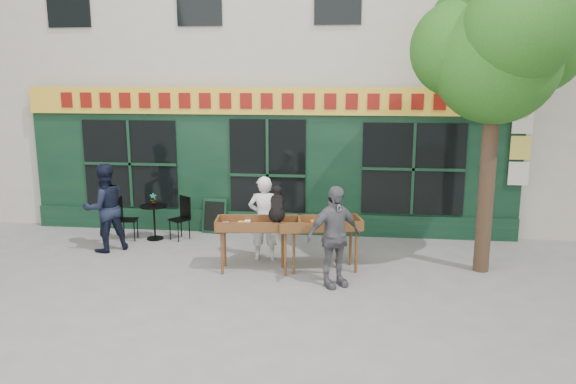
{
  "coord_description": "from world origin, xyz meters",
  "views": [
    {
      "loc": [
        1.92,
        -9.95,
        3.54
      ],
      "look_at": [
        0.68,
        0.5,
        1.35
      ],
      "focal_mm": 35.0,
      "sensor_mm": 36.0,
      "label": 1
    }
  ],
  "objects_px": {
    "woman": "(264,218)",
    "bistro_table": "(154,215)",
    "dog": "(277,204)",
    "book_cart_right": "(319,227)",
    "man_right": "(334,237)",
    "man_left": "(105,208)",
    "book_cart_center": "(258,227)"
  },
  "relations": [
    {
      "from": "dog",
      "to": "man_left",
      "type": "relative_size",
      "value": 0.33
    },
    {
      "from": "book_cart_center",
      "to": "bistro_table",
      "type": "xyz_separation_m",
      "value": [
        -2.61,
        1.71,
        -0.28
      ]
    },
    {
      "from": "dog",
      "to": "book_cart_right",
      "type": "height_order",
      "value": "dog"
    },
    {
      "from": "bistro_table",
      "to": "dog",
      "type": "bearing_deg",
      "value": -30.75
    },
    {
      "from": "dog",
      "to": "man_right",
      "type": "xyz_separation_m",
      "value": [
        1.05,
        -0.57,
        -0.42
      ]
    },
    {
      "from": "woman",
      "to": "book_cart_right",
      "type": "distance_m",
      "value": 1.22
    },
    {
      "from": "woman",
      "to": "bistro_table",
      "type": "xyz_separation_m",
      "value": [
        -2.61,
        1.06,
        -0.29
      ]
    },
    {
      "from": "dog",
      "to": "man_right",
      "type": "height_order",
      "value": "man_right"
    },
    {
      "from": "woman",
      "to": "man_right",
      "type": "xyz_separation_m",
      "value": [
        1.4,
        -1.27,
        0.05
      ]
    },
    {
      "from": "woman",
      "to": "dog",
      "type": "bearing_deg",
      "value": 110.15
    },
    {
      "from": "man_right",
      "to": "bistro_table",
      "type": "distance_m",
      "value": 4.66
    },
    {
      "from": "book_cart_center",
      "to": "woman",
      "type": "bearing_deg",
      "value": 83.58
    },
    {
      "from": "woman",
      "to": "book_cart_right",
      "type": "xyz_separation_m",
      "value": [
        1.1,
        -0.52,
        -0.01
      ]
    },
    {
      "from": "dog",
      "to": "woman",
      "type": "height_order",
      "value": "woman"
    },
    {
      "from": "man_right",
      "to": "dog",
      "type": "bearing_deg",
      "value": 117.53
    },
    {
      "from": "woman",
      "to": "book_cart_right",
      "type": "bearing_deg",
      "value": 148.26
    },
    {
      "from": "dog",
      "to": "book_cart_right",
      "type": "xyz_separation_m",
      "value": [
        0.75,
        0.18,
        -0.47
      ]
    },
    {
      "from": "book_cart_center",
      "to": "woman",
      "type": "xyz_separation_m",
      "value": [
        0.0,
        0.65,
        0.01
      ]
    },
    {
      "from": "book_cart_right",
      "to": "bistro_table",
      "type": "height_order",
      "value": "book_cart_right"
    },
    {
      "from": "bistro_table",
      "to": "man_left",
      "type": "distance_m",
      "value": 1.2
    },
    {
      "from": "man_right",
      "to": "man_left",
      "type": "xyz_separation_m",
      "value": [
        -4.72,
        1.43,
        0.03
      ]
    },
    {
      "from": "dog",
      "to": "book_cart_right",
      "type": "bearing_deg",
      "value": 6.91
    },
    {
      "from": "book_cart_center",
      "to": "man_left",
      "type": "height_order",
      "value": "man_left"
    },
    {
      "from": "woman",
      "to": "bistro_table",
      "type": "bearing_deg",
      "value": -28.55
    },
    {
      "from": "book_cart_center",
      "to": "dog",
      "type": "relative_size",
      "value": 2.6
    },
    {
      "from": "woman",
      "to": "man_right",
      "type": "distance_m",
      "value": 1.89
    },
    {
      "from": "dog",
      "to": "man_right",
      "type": "bearing_deg",
      "value": -34.92
    },
    {
      "from": "dog",
      "to": "book_cart_center",
      "type": "bearing_deg",
      "value": 165.45
    },
    {
      "from": "dog",
      "to": "man_left",
      "type": "height_order",
      "value": "man_left"
    },
    {
      "from": "book_cart_center",
      "to": "book_cart_right",
      "type": "height_order",
      "value": "same"
    },
    {
      "from": "woman",
      "to": "book_cart_right",
      "type": "height_order",
      "value": "woman"
    },
    {
      "from": "man_right",
      "to": "man_left",
      "type": "bearing_deg",
      "value": 129.11
    }
  ]
}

